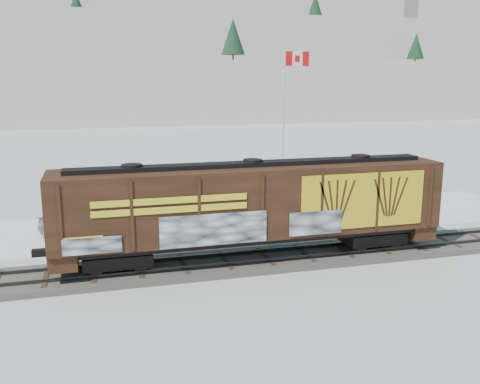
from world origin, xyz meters
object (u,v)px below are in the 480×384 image
object	(u,v)px
hopper_railcar	(253,204)
car_dark	(277,215)
car_silver	(82,220)
flagpole	(284,146)
car_white	(163,214)

from	to	relation	value
hopper_railcar	car_dark	xyz separation A→B (m)	(3.18, 5.58, -2.15)
car_silver	flagpole	bearing A→B (deg)	-83.26
hopper_railcar	flagpole	bearing A→B (deg)	63.97
car_dark	hopper_railcar	bearing A→B (deg)	131.94
hopper_railcar	car_silver	distance (m)	10.93
hopper_railcar	car_silver	world-z (taller)	hopper_railcar
hopper_railcar	car_white	size ratio (longest dim) A/B	4.18
car_silver	car_white	xyz separation A→B (m)	(4.62, 0.37, -0.08)
hopper_railcar	flagpole	size ratio (longest dim) A/B	1.70
car_dark	flagpole	bearing A→B (deg)	-41.41
hopper_railcar	car_white	xyz separation A→B (m)	(-3.25, 7.66, -2.19)
hopper_railcar	car_silver	xyz separation A→B (m)	(-7.87, 7.29, -2.10)
hopper_railcar	car_silver	size ratio (longest dim) A/B	3.87
hopper_railcar	flagpole	xyz separation A→B (m)	(6.22, 12.73, 0.97)
car_silver	hopper_railcar	bearing A→B (deg)	-147.19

